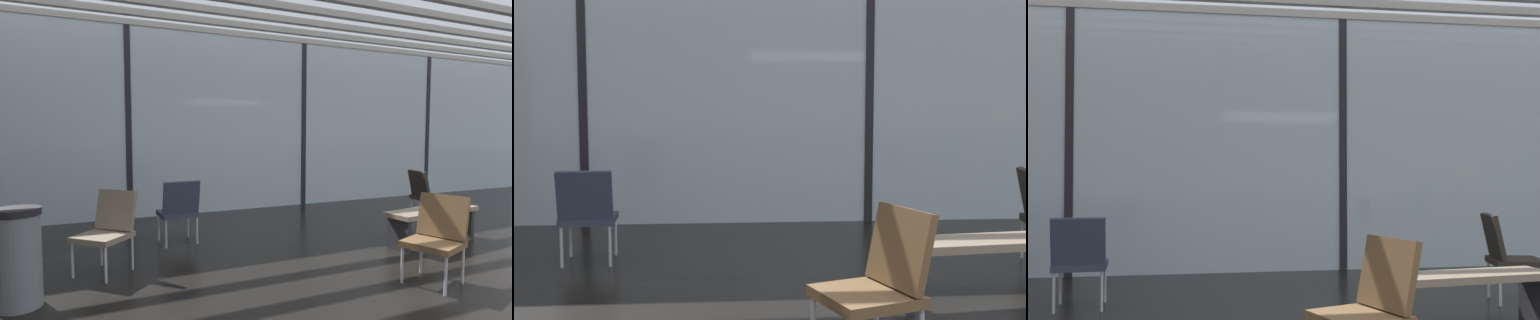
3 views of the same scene
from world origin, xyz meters
The scene contains 8 objects.
glass_curtain_wall centered at (0.00, 5.20, 1.68)m, with size 14.00×0.08×3.35m, color silver.
window_mullion_0 centered at (-3.50, 5.20, 1.68)m, with size 0.10×0.12×3.35m, color black.
window_mullion_1 centered at (0.00, 5.20, 1.68)m, with size 0.10×0.12×3.35m, color black.
parked_airplane centered at (1.05, 11.29, 2.00)m, with size 11.45×4.01×4.01m.
lounge_chair_0 centered at (-0.97, 0.87, 0.49)m, with size 0.65×0.63×0.87m.
lounge_chair_1 centered at (-3.06, 3.25, 0.49)m, with size 0.51×0.55×0.87m.
lounge_chair_3 centered at (1.07, 2.92, 0.49)m, with size 0.62×0.59×0.87m.
waiting_bench centered at (0.12, 1.91, 0.36)m, with size 1.54×0.57×0.47m.
Camera 3 is at (-2.10, -2.68, 1.26)m, focal length 42.56 mm.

